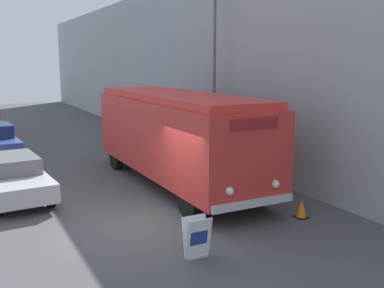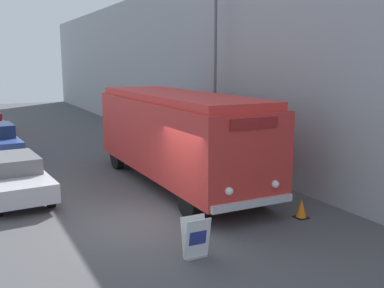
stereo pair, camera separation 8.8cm
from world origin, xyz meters
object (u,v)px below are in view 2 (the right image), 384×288
(parked_car_near, at_px, (14,176))
(vintage_bus, at_px, (177,133))
(streetlamp, at_px, (215,55))
(sign_board, at_px, (196,238))
(traffic_cone, at_px, (301,209))

(parked_car_near, bearing_deg, vintage_bus, -15.16)
(vintage_bus, distance_m, streetlamp, 4.15)
(vintage_bus, xyz_separation_m, sign_board, (-2.24, -5.79, -1.43))
(sign_board, bearing_deg, streetlamp, 57.49)
(vintage_bus, bearing_deg, streetlamp, 34.38)
(traffic_cone, bearing_deg, parked_car_near, 140.30)
(streetlamp, xyz_separation_m, traffic_cone, (-0.90, -6.57, -4.37))
(sign_board, distance_m, streetlamp, 9.87)
(vintage_bus, xyz_separation_m, parked_car_near, (-5.43, 1.06, -1.18))
(vintage_bus, height_order, traffic_cone, vintage_bus)
(vintage_bus, height_order, sign_board, vintage_bus)
(streetlamp, height_order, parked_car_near, streetlamp)
(sign_board, relative_size, parked_car_near, 0.20)
(traffic_cone, bearing_deg, sign_board, -166.13)
(vintage_bus, relative_size, streetlamp, 1.32)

